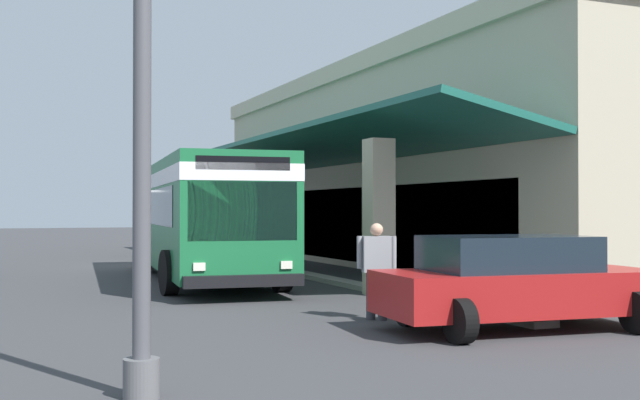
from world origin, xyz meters
TOP-DOWN VIEW (x-y plane):
  - ground at (0.00, 8.00)m, footprint 120.00×120.00m
  - curb_strip at (1.73, 3.18)m, footprint 29.19×0.50m
  - plaza_building at (1.73, 12.80)m, footprint 24.62×17.32m
  - transit_bus at (5.64, 0.29)m, footprint 11.40×3.61m
  - parked_sedan_red at (16.25, 2.64)m, footprint 2.69×4.54m
  - pedestrian at (14.41, 1.13)m, footprint 0.36×0.63m
  - potted_palm at (-5.33, 4.40)m, footprint 1.74×2.03m

SIDE VIEW (x-z plane):
  - ground at x=0.00m, z-range 0.00..0.00m
  - curb_strip at x=1.73m, z-range 0.00..0.12m
  - parked_sedan_red at x=16.25m, z-range 0.02..1.49m
  - potted_palm at x=-5.33m, z-range -0.74..2.47m
  - pedestrian at x=14.41m, z-range 0.10..1.75m
  - transit_bus at x=5.64m, z-range 0.18..3.52m
  - plaza_building at x=1.73m, z-range 0.00..6.87m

